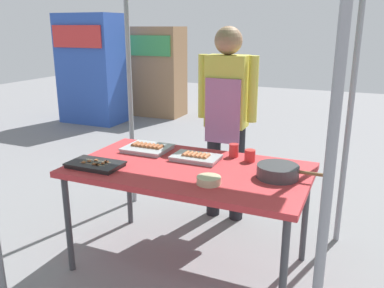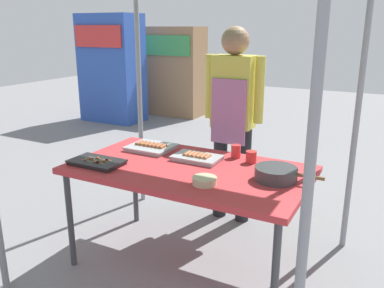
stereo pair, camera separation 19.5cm
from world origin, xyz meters
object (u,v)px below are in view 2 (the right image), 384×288
(tray_grilled_sausages, at_px, (197,157))
(tray_meat_skewers, at_px, (97,162))
(drink_cup_near_edge, at_px, (236,151))
(condiment_bowl, at_px, (205,181))
(stall_table, at_px, (189,174))
(drink_cup_by_wok, at_px, (251,157))
(tray_pork_links, at_px, (151,147))
(neighbor_stall_left, at_px, (175,71))
(vendor_woman, at_px, (233,110))
(neighbor_stall_right, at_px, (112,68))
(cooking_wok, at_px, (276,173))

(tray_grilled_sausages, distance_m, tray_meat_skewers, 0.70)
(tray_meat_skewers, relative_size, drink_cup_near_edge, 3.85)
(condiment_bowl, height_order, drink_cup_near_edge, drink_cup_near_edge)
(stall_table, relative_size, drink_cup_by_wok, 19.23)
(tray_grilled_sausages, bearing_deg, condiment_bowl, -57.22)
(tray_pork_links, relative_size, neighbor_stall_left, 0.20)
(stall_table, xyz_separation_m, tray_pork_links, (-0.45, 0.22, 0.07))
(drink_cup_by_wok, distance_m, neighbor_stall_left, 5.19)
(tray_pork_links, bearing_deg, vendor_woman, 55.48)
(tray_meat_skewers, height_order, tray_pork_links, tray_pork_links)
(tray_grilled_sausages, relative_size, tray_meat_skewers, 0.92)
(tray_meat_skewers, height_order, vendor_woman, vendor_woman)
(tray_meat_skewers, bearing_deg, neighbor_stall_right, 127.30)
(neighbor_stall_right, bearing_deg, drink_cup_near_edge, -40.92)
(condiment_bowl, distance_m, drink_cup_near_edge, 0.57)
(drink_cup_near_edge, height_order, drink_cup_by_wok, drink_cup_near_edge)
(drink_cup_near_edge, bearing_deg, tray_grilled_sausages, -140.65)
(vendor_woman, bearing_deg, condiment_bowl, 103.55)
(cooking_wok, height_order, drink_cup_near_edge, drink_cup_near_edge)
(condiment_bowl, bearing_deg, drink_cup_near_edge, 92.73)
(tray_grilled_sausages, distance_m, drink_cup_by_wok, 0.38)
(stall_table, distance_m, neighbor_stall_right, 4.92)
(stall_table, height_order, neighbor_stall_right, neighbor_stall_right)
(tray_meat_skewers, relative_size, neighbor_stall_right, 0.20)
(tray_grilled_sausages, distance_m, tray_pork_links, 0.44)
(tray_grilled_sausages, height_order, cooking_wok, cooking_wok)
(stall_table, bearing_deg, drink_cup_by_wok, 39.94)
(neighbor_stall_left, xyz_separation_m, neighbor_stall_right, (-0.74, -0.98, 0.11))
(tray_pork_links, height_order, condiment_bowl, tray_pork_links)
(tray_grilled_sausages, height_order, condiment_bowl, tray_grilled_sausages)
(stall_table, relative_size, cooking_wok, 3.78)
(condiment_bowl, xyz_separation_m, vendor_woman, (-0.26, 1.07, 0.22))
(tray_pork_links, xyz_separation_m, vendor_woman, (0.42, 0.62, 0.23))
(stall_table, height_order, neighbor_stall_left, neighbor_stall_left)
(cooking_wok, bearing_deg, tray_meat_skewers, -166.10)
(neighbor_stall_right, bearing_deg, stall_table, -45.50)
(stall_table, bearing_deg, cooking_wok, 3.98)
(cooking_wok, bearing_deg, stall_table, -176.02)
(drink_cup_near_edge, xyz_separation_m, neighbor_stall_left, (-2.91, 4.14, 0.04))
(drink_cup_near_edge, bearing_deg, tray_meat_skewers, -143.11)
(stall_table, height_order, tray_grilled_sausages, tray_grilled_sausages)
(tray_grilled_sausages, xyz_separation_m, neighbor_stall_left, (-2.69, 4.33, 0.07))
(tray_grilled_sausages, distance_m, cooking_wok, 0.62)
(neighbor_stall_left, bearing_deg, stall_table, -58.90)
(stall_table, distance_m, neighbor_stall_left, 5.24)
(tray_pork_links, bearing_deg, stall_table, -26.23)
(neighbor_stall_left, distance_m, neighbor_stall_right, 1.23)
(tray_meat_skewers, relative_size, neighbor_stall_left, 0.22)
(condiment_bowl, distance_m, drink_cup_by_wok, 0.53)
(tray_pork_links, relative_size, vendor_woman, 0.20)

